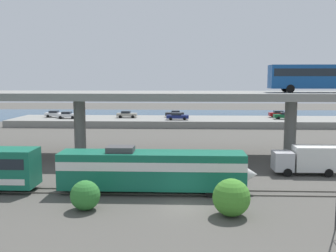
% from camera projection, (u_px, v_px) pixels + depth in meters
% --- Properties ---
extents(ground_plane, '(260.00, 260.00, 0.00)m').
position_uv_depth(ground_plane, '(183.00, 208.00, 30.71)').
color(ground_plane, '#4C4944').
extents(rail_strip_near, '(110.00, 0.12, 0.12)m').
position_uv_depth(rail_strip_near, '(183.00, 194.00, 33.98)').
color(rail_strip_near, '#59544C').
rests_on(rail_strip_near, ground_plane).
extents(rail_strip_far, '(110.00, 0.12, 0.12)m').
position_uv_depth(rail_strip_far, '(184.00, 190.00, 35.37)').
color(rail_strip_far, '#59544C').
rests_on(rail_strip_far, ground_plane).
extents(train_locomotive, '(17.57, 3.04, 4.18)m').
position_uv_depth(train_locomotive, '(161.00, 169.00, 34.50)').
color(train_locomotive, '#14664C').
rests_on(train_locomotive, ground_plane).
extents(highway_overpass, '(96.00, 11.08, 8.43)m').
position_uv_depth(highway_overpass, '(184.00, 98.00, 49.60)').
color(highway_overpass, gray).
rests_on(highway_overpass, ground_plane).
extents(transit_bus_on_overpass, '(12.00, 2.68, 3.40)m').
position_uv_depth(transit_bus_on_overpass, '(319.00, 76.00, 47.91)').
color(transit_bus_on_overpass, '#14478C').
rests_on(transit_bus_on_overpass, highway_overpass).
extents(service_truck_west, '(6.80, 2.46, 3.04)m').
position_uv_depth(service_truck_west, '(307.00, 159.00, 41.16)').
color(service_truck_west, '#B7B7BC').
rests_on(service_truck_west, ground_plane).
extents(pier_parking_lot, '(75.12, 13.33, 1.45)m').
position_uv_depth(pier_parking_lot, '(184.00, 122.00, 85.16)').
color(pier_parking_lot, gray).
rests_on(pier_parking_lot, ground_plane).
extents(parked_car_0, '(4.50, 1.85, 1.50)m').
position_uv_depth(parked_car_0, '(284.00, 116.00, 83.32)').
color(parked_car_0, '#0C4C26').
rests_on(parked_car_0, pier_parking_lot).
extents(parked_car_1, '(4.20, 1.91, 1.50)m').
position_uv_depth(parked_car_1, '(55.00, 114.00, 87.27)').
color(parked_car_1, silver).
rests_on(parked_car_1, pier_parking_lot).
extents(parked_car_2, '(4.21, 1.89, 1.50)m').
position_uv_depth(parked_car_2, '(175.00, 114.00, 87.65)').
color(parked_car_2, black).
rests_on(parked_car_2, pier_parking_lot).
extents(parked_car_3, '(4.45, 1.99, 1.50)m').
position_uv_depth(parked_car_3, '(127.00, 114.00, 86.25)').
color(parked_car_3, '#9E998C').
rests_on(parked_car_3, pier_parking_lot).
extents(parked_car_4, '(4.55, 1.92, 1.50)m').
position_uv_depth(parked_car_4, '(279.00, 114.00, 87.22)').
color(parked_car_4, maroon).
rests_on(parked_car_4, pier_parking_lot).
extents(parked_car_5, '(4.33, 1.94, 1.50)m').
position_uv_depth(parked_car_5, '(67.00, 115.00, 84.54)').
color(parked_car_5, silver).
rests_on(parked_car_5, pier_parking_lot).
extents(parked_car_6, '(4.67, 1.83, 1.50)m').
position_uv_depth(parked_car_6, '(177.00, 116.00, 81.76)').
color(parked_car_6, navy).
rests_on(parked_car_6, pier_parking_lot).
extents(harbor_water, '(140.00, 36.00, 0.01)m').
position_uv_depth(harbor_water, '(184.00, 115.00, 108.06)').
color(harbor_water, navy).
rests_on(harbor_water, ground_plane).
extents(shrub_left, '(2.33, 2.33, 2.33)m').
position_uv_depth(shrub_left, '(85.00, 195.00, 30.06)').
color(shrub_left, '#2D752F').
rests_on(shrub_left, ground_plane).
extents(shrub_right, '(2.82, 2.82, 2.82)m').
position_uv_depth(shrub_right, '(231.00, 198.00, 28.70)').
color(shrub_right, '#428B2C').
rests_on(shrub_right, ground_plane).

